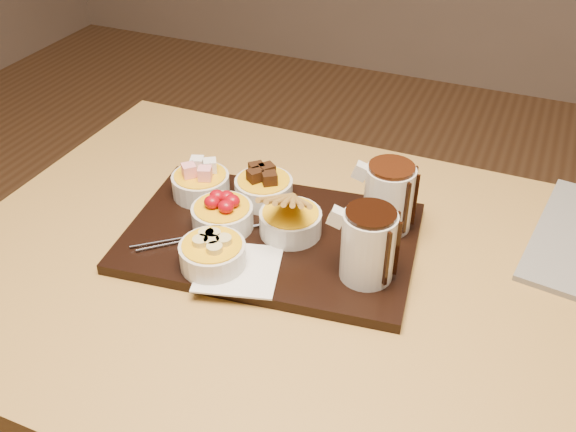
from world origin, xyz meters
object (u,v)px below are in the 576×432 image
at_px(serving_board, 271,237).
at_px(bowl_strawberries, 223,217).
at_px(dining_table, 325,319).
at_px(pitcher_milk_chocolate, 389,198).
at_px(pitcher_dark_chocolate, 368,246).

xyz_separation_m(serving_board, bowl_strawberries, (-0.08, -0.02, 0.03)).
height_order(dining_table, pitcher_milk_chocolate, pitcher_milk_chocolate).
bearing_deg(bowl_strawberries, serving_board, 10.97).
height_order(serving_board, pitcher_dark_chocolate, pitcher_dark_chocolate).
distance_m(dining_table, pitcher_milk_chocolate, 0.22).
bearing_deg(pitcher_milk_chocolate, dining_table, -120.18).
distance_m(bowl_strawberries, pitcher_milk_chocolate, 0.27).
xyz_separation_m(dining_table, serving_board, (-0.11, 0.04, 0.11)).
relative_size(serving_board, bowl_strawberries, 4.60).
bearing_deg(pitcher_dark_chocolate, pitcher_milk_chocolate, 85.60).
relative_size(dining_table, pitcher_dark_chocolate, 11.08).
relative_size(dining_table, pitcher_milk_chocolate, 11.08).
relative_size(dining_table, bowl_strawberries, 12.00).
xyz_separation_m(dining_table, pitcher_dark_chocolate, (0.06, -0.00, 0.17)).
xyz_separation_m(bowl_strawberries, pitcher_milk_chocolate, (0.24, 0.11, 0.04)).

